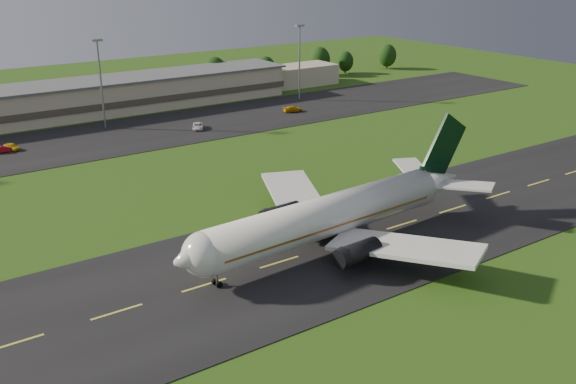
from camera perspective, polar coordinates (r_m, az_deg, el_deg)
ground at (r=84.32m, az=-0.77°, el=-6.31°), size 360.00×360.00×0.00m
taxiway at (r=84.30m, az=-0.77°, el=-6.28°), size 220.00×30.00×0.10m
apron at (r=146.05m, az=-16.71°, el=4.49°), size 260.00×30.00×0.10m
airliner at (r=87.03m, az=3.90°, el=-2.11°), size 51.30×42.12×15.57m
terminal at (r=169.48m, az=-17.42°, el=7.92°), size 145.00×16.00×8.40m
light_mast_centre at (r=152.29m, az=-16.37°, el=10.07°), size 2.40×1.20×20.35m
light_mast_east at (r=177.07m, az=1.03°, el=12.21°), size 2.40×1.20×20.35m
tree_line at (r=185.67m, az=-11.68°, el=9.70°), size 197.23×9.46×9.79m
service_vehicle_a at (r=143.54m, az=-23.33°, el=3.72°), size 3.02×4.44×1.40m
service_vehicle_b at (r=142.61m, az=-24.02°, el=3.49°), size 4.02×1.53×1.31m
service_vehicle_c at (r=149.59m, az=-8.01°, el=5.83°), size 4.44×5.55×1.40m
service_vehicle_d at (r=164.84m, az=0.44°, el=7.39°), size 5.37×2.95×1.48m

